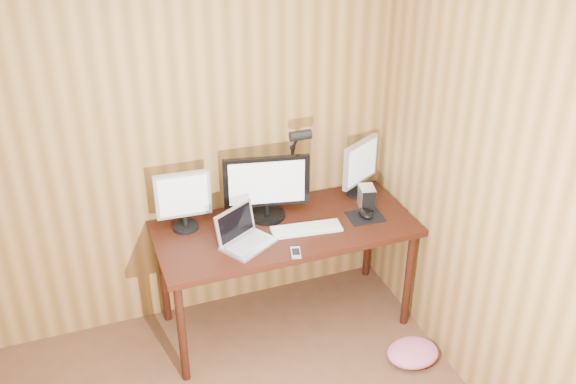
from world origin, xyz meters
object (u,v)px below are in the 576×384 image
monitor_center (267,187)px  hard_drive (367,198)px  speaker (363,197)px  monitor_right (360,166)px  mouse (365,213)px  desk_lamp (297,154)px  laptop (243,235)px  phone (296,253)px  desk (281,237)px  keyboard (306,229)px  monitor_left (183,200)px

monitor_center → hard_drive: (0.64, -0.11, -0.14)m
monitor_center → speaker: bearing=4.1°
monitor_right → mouse: monitor_right is taller
hard_drive → desk_lamp: bearing=167.5°
mouse → speaker: size_ratio=0.95×
monitor_right → mouse: bearing=-137.3°
monitor_right → laptop: monitor_right is taller
monitor_center → hard_drive: 0.67m
monitor_right → speaker: monitor_right is taller
mouse → phone: size_ratio=1.01×
monitor_center → desk: bearing=-36.6°
hard_drive → monitor_center: bearing=-176.4°
desk → speaker: speaker is taller
keyboard → speaker: 0.48m
desk_lamp → keyboard: bearing=-101.1°
monitor_right → phone: monitor_right is taller
phone → desk_lamp: size_ratio=0.20×
monitor_center → phone: bearing=-75.2°
monitor_left → desk_lamp: size_ratio=0.65×
monitor_left → keyboard: bearing=-18.3°
mouse → speaker: bearing=67.1°
desk_lamp → laptop: bearing=-146.1°
speaker → monitor_right: bearing=74.6°
phone → monitor_right: bearing=53.5°
monitor_right → hard_drive: size_ratio=2.55×
monitor_right → desk: bearing=163.5°
desk → desk_lamp: (0.16, 0.16, 0.48)m
laptop → phone: (0.25, -0.21, -0.05)m
hard_drive → speaker: hard_drive is taller
desk_lamp → phone: bearing=-112.2°
keyboard → speaker: (0.46, 0.15, 0.05)m
monitor_center → keyboard: 0.36m
desk → speaker: bearing=-0.4°
hard_drive → laptop: bearing=-158.4°
desk → laptop: 0.38m
monitor_right → keyboard: (-0.50, -0.30, -0.20)m
monitor_center → speaker: size_ratio=4.18×
monitor_left → monitor_right: monitor_right is taller
desk → desk_lamp: bearing=45.1°
monitor_left → laptop: monitor_left is taller
monitor_left → mouse: size_ratio=3.19×
monitor_center → desk_lamp: 0.29m
monitor_center → speaker: monitor_center is taller
monitor_left → laptop: (0.29, -0.28, -0.15)m
monitor_right → keyboard: size_ratio=0.87×
laptop → speaker: size_ratio=2.97×
desk → speaker: (0.56, -0.00, 0.18)m
desk → monitor_center: monitor_center is taller
monitor_left → mouse: monitor_left is taller
phone → monitor_left: bearing=152.9°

